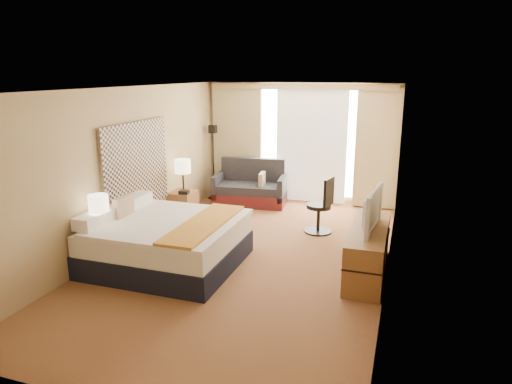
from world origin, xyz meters
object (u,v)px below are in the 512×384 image
(nightstand_left, at_px, (105,250))
(television, at_px, (367,209))
(desk_chair, at_px, (322,208))
(bed, at_px, (167,241))
(loveseat, at_px, (251,189))
(floor_lamp, at_px, (213,147))
(lamp_left, at_px, (98,204))
(media_dresser, at_px, (368,250))
(nightstand_right, at_px, (183,205))
(lamp_right, at_px, (183,167))

(nightstand_left, height_order, television, television)
(television, bearing_deg, desk_chair, 35.56)
(bed, xyz_separation_m, loveseat, (0.11, 3.52, -0.05))
(nightstand_left, height_order, desk_chair, desk_chair)
(bed, distance_m, floor_lamp, 3.86)
(desk_chair, relative_size, lamp_left, 1.73)
(nightstand_left, height_order, bed, bed)
(media_dresser, bearing_deg, nightstand_right, 158.60)
(lamp_right, bearing_deg, television, -22.24)
(media_dresser, distance_m, loveseat, 4.00)
(nightstand_left, bearing_deg, television, 14.88)
(nightstand_right, xyz_separation_m, lamp_left, (0.02, -2.57, 0.73))
(media_dresser, relative_size, lamp_right, 2.77)
(nightstand_left, relative_size, lamp_left, 0.93)
(nightstand_left, height_order, media_dresser, media_dresser)
(loveseat, distance_m, desk_chair, 2.29)
(floor_lamp, relative_size, lamp_left, 2.82)
(bed, distance_m, television, 2.96)
(lamp_right, bearing_deg, bed, -69.57)
(media_dresser, relative_size, desk_chair, 1.75)
(floor_lamp, height_order, desk_chair, floor_lamp)
(nightstand_right, distance_m, media_dresser, 3.97)
(floor_lamp, xyz_separation_m, desk_chair, (2.77, -1.54, -0.73))
(nightstand_left, bearing_deg, lamp_left, -73.72)
(bed, distance_m, loveseat, 3.52)
(floor_lamp, bearing_deg, lamp_left, -89.29)
(desk_chair, height_order, television, television)
(loveseat, height_order, floor_lamp, floor_lamp)
(media_dresser, xyz_separation_m, desk_chair, (-0.96, 1.49, 0.11))
(nightstand_left, relative_size, desk_chair, 0.54)
(lamp_left, bearing_deg, bed, 31.03)
(lamp_left, bearing_deg, nightstand_left, 106.28)
(lamp_right, bearing_deg, floor_lamp, 92.73)
(floor_lamp, xyz_separation_m, lamp_left, (0.05, -4.15, -0.17))
(loveseat, height_order, desk_chair, desk_chair)
(bed, distance_m, lamp_right, 2.28)
(lamp_left, bearing_deg, nightstand_right, 90.48)
(lamp_left, height_order, lamp_right, lamp_right)
(nightstand_right, xyz_separation_m, floor_lamp, (-0.03, 1.58, 0.91))
(loveseat, height_order, television, television)
(nightstand_left, relative_size, lamp_right, 0.85)
(media_dresser, bearing_deg, television, -122.01)
(media_dresser, height_order, loveseat, loveseat)
(bed, distance_m, desk_chair, 2.89)
(nightstand_left, distance_m, lamp_left, 0.74)
(nightstand_left, bearing_deg, nightstand_right, 90.00)
(loveseat, bearing_deg, bed, -98.86)
(media_dresser, distance_m, television, 0.65)
(bed, bearing_deg, desk_chair, 47.93)
(floor_lamp, height_order, lamp_right, floor_lamp)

